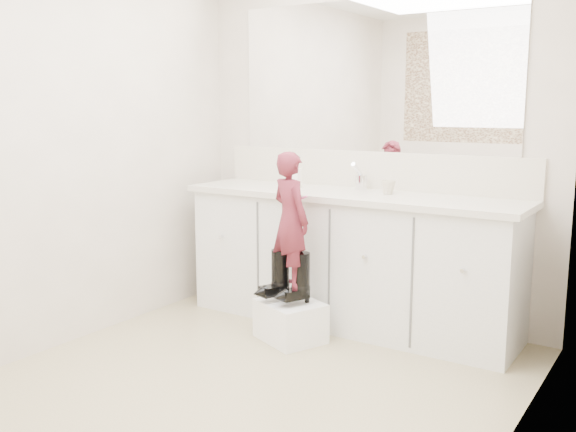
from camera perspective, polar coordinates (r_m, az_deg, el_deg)
The scene contains 16 objects.
floor at distance 3.43m, azimuth -4.45°, elevation -15.13°, with size 3.00×3.00×0.00m, color #8F805D.
wall_back at distance 4.41m, azimuth 7.33°, elevation 6.51°, with size 2.60×2.60×0.00m, color #BEB1A2.
wall_left at distance 4.05m, azimuth -19.54°, elevation 5.75°, with size 3.00×3.00×0.00m, color #BEB1A2.
wall_right at distance 2.55m, azimuth 19.12°, elevation 3.74°, with size 3.00×3.00×0.00m, color #BEB1A2.
vanity_cabinet at distance 4.28m, azimuth 5.50°, elevation -4.07°, with size 2.20×0.55×0.85m, color silver.
countertop at distance 4.18m, azimuth 5.51°, elevation 1.83°, with size 2.28×0.58×0.04m, color beige.
backsplash at distance 4.41m, azimuth 7.19°, elevation 4.10°, with size 2.28×0.03×0.25m, color beige.
mirror at distance 4.39m, azimuth 7.39°, elevation 12.24°, with size 2.00×0.02×1.00m, color white.
faucet at distance 4.32m, azimuth 6.53°, elevation 3.00°, with size 0.08×0.08×0.10m, color silver.
cup at distance 4.13m, azimuth 8.89°, elevation 2.54°, with size 0.09×0.09×0.09m, color beige.
soap_bottle at distance 4.37m, azimuth 0.51°, elevation 3.79°, with size 0.09×0.09×0.20m, color white.
step_stool at distance 4.04m, azimuth 0.21°, elevation -9.30°, with size 0.39×0.32×0.25m, color white.
boot_left at distance 4.00m, azimuth -0.69°, elevation -5.26°, with size 0.12×0.21×0.32m, color black, non-canonical shape.
boot_right at distance 3.92m, azimuth 1.14°, elevation -5.57°, with size 0.12×0.21×0.32m, color black, non-canonical shape.
toddler at distance 3.88m, azimuth 0.22°, elevation -0.36°, with size 0.30×0.20×0.83m, color #982E41.
toothbrush at distance 3.82m, azimuth 1.10°, elevation 1.53°, with size 0.01×0.01×0.14m, color pink.
Camera 1 is at (1.91, -2.47, 1.44)m, focal length 40.00 mm.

